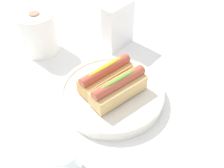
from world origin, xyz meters
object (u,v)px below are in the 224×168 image
paper_towel_roll (38,33)px  napkin_box (118,26)px  hotdog_front (119,88)px  hotdog_back (106,76)px  serving_bowl (112,94)px  water_glass (64,162)px

paper_towel_roll → napkin_box: 0.25m
paper_towel_roll → hotdog_front: bearing=-98.7°
hotdog_front → hotdog_back: bearing=72.0°
serving_bowl → napkin_box: (0.20, 0.12, 0.06)m
hotdog_back → napkin_box: bearing=25.7°
water_glass → paper_towel_roll: size_ratio=0.67×
hotdog_front → napkin_box: size_ratio=1.05×
serving_bowl → water_glass: water_glass is taller
serving_bowl → water_glass: 0.23m
paper_towel_roll → serving_bowl: bearing=-97.9°
hotdog_back → water_glass: bearing=-164.0°
hotdog_front → paper_towel_roll: paper_towel_roll is taller
hotdog_front → hotdog_back: (0.02, 0.05, 0.00)m
serving_bowl → hotdog_back: bearing=72.0°
hotdog_back → paper_towel_roll: bearing=83.1°
hotdog_front → paper_towel_roll: size_ratio=1.18×
serving_bowl → napkin_box: bearing=30.5°
hotdog_back → hotdog_front: bearing=-108.0°
serving_bowl → hotdog_front: size_ratio=1.73×
napkin_box → water_glass: bearing=-153.0°
serving_bowl → napkin_box: size_ratio=1.83×
serving_bowl → napkin_box: 0.24m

